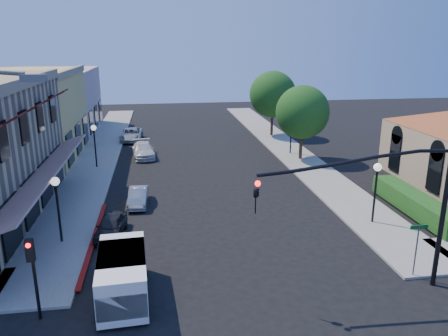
{
  "coord_description": "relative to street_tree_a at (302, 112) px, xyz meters",
  "views": [
    {
      "loc": [
        -3.27,
        -13.51,
        10.03
      ],
      "look_at": [
        0.5,
        11.65,
        2.6
      ],
      "focal_mm": 35.0,
      "sensor_mm": 36.0,
      "label": 1
    }
  ],
  "objects": [
    {
      "name": "parked_car_c",
      "position": [
        -13.6,
        3.0,
        -3.55
      ],
      "size": [
        2.25,
        4.63,
        1.3
      ],
      "primitive_type": "imported",
      "rotation": [
        0.0,
        0.0,
        0.1
      ],
      "color": "silver",
      "rests_on": "ground"
    },
    {
      "name": "signal_mast_arm",
      "position": [
        -2.94,
        -20.5,
        -0.11
      ],
      "size": [
        8.01,
        0.39,
        6.0
      ],
      "color": "black",
      "rests_on": "ground"
    },
    {
      "name": "lamppost_left_near",
      "position": [
        -17.3,
        -14.0,
        -1.46
      ],
      "size": [
        0.44,
        0.44,
        3.57
      ],
      "color": "black",
      "rests_on": "ground"
    },
    {
      "name": "hedge",
      "position": [
        2.9,
        -13.0,
        -4.19
      ],
      "size": [
        1.4,
        8.0,
        1.1
      ],
      "primitive_type": "cube",
      "color": "#1B4D16",
      "rests_on": "ground"
    },
    {
      "name": "lamppost_left_far",
      "position": [
        -17.3,
        0.0,
        -1.46
      ],
      "size": [
        0.44,
        0.44,
        3.57
      ],
      "color": "black",
      "rests_on": "ground"
    },
    {
      "name": "ground",
      "position": [
        -8.8,
        -22.0,
        -4.19
      ],
      "size": [
        120.0,
        120.0,
        0.0
      ],
      "primitive_type": "plane",
      "color": "black",
      "rests_on": "ground"
    },
    {
      "name": "curb_red_strip",
      "position": [
        -15.7,
        -14.0,
        -4.19
      ],
      "size": [
        0.25,
        10.0,
        0.06
      ],
      "primitive_type": "cube",
      "color": "maroon",
      "rests_on": "ground"
    },
    {
      "name": "sidewalk_right",
      "position": [
        -0.05,
        5.0,
        -4.13
      ],
      "size": [
        3.5,
        50.0,
        0.12
      ],
      "primitive_type": "cube",
      "color": "gray",
      "rests_on": "ground"
    },
    {
      "name": "secondary_signal",
      "position": [
        -16.8,
        -20.59,
        -1.88
      ],
      "size": [
        0.28,
        0.42,
        3.32
      ],
      "color": "black",
      "rests_on": "ground"
    },
    {
      "name": "lamppost_right_far",
      "position": [
        -0.3,
        2.0,
        -1.46
      ],
      "size": [
        0.44,
        0.44,
        3.57
      ],
      "color": "black",
      "rests_on": "ground"
    },
    {
      "name": "sidewalk_left",
      "position": [
        -17.55,
        5.0,
        -4.13
      ],
      "size": [
        3.5,
        50.0,
        0.12
      ],
      "primitive_type": "cube",
      "color": "gray",
      "rests_on": "ground"
    },
    {
      "name": "pink_stucco_building",
      "position": [
        -24.3,
        16.0,
        -0.69
      ],
      "size": [
        10.0,
        12.0,
        7.0
      ],
      "primitive_type": "cube",
      "color": "beige",
      "rests_on": "ground"
    },
    {
      "name": "lamppost_right_near",
      "position": [
        -0.3,
        -14.0,
        -1.46
      ],
      "size": [
        0.44,
        0.44,
        3.57
      ],
      "color": "black",
      "rests_on": "ground"
    },
    {
      "name": "white_van",
      "position": [
        -13.78,
        -19.59,
        -3.09
      ],
      "size": [
        2.11,
        4.39,
        1.9
      ],
      "color": "white",
      "rests_on": "ground"
    },
    {
      "name": "parked_car_a",
      "position": [
        -14.86,
        -13.45,
        -3.63
      ],
      "size": [
        1.75,
        3.44,
        1.12
      ],
      "primitive_type": "imported",
      "rotation": [
        0.0,
        0.0,
        -0.13
      ],
      "color": "black",
      "rests_on": "ground"
    },
    {
      "name": "street_tree_b",
      "position": [
        0.0,
        10.0,
        0.35
      ],
      "size": [
        4.94,
        4.94,
        7.02
      ],
      "color": "#382816",
      "rests_on": "ground"
    },
    {
      "name": "yellow_stucco_building",
      "position": [
        -24.3,
        4.0,
        -0.39
      ],
      "size": [
        10.0,
        12.0,
        7.6
      ],
      "primitive_type": "cube",
      "color": "#DABC62",
      "rests_on": "ground"
    },
    {
      "name": "street_tree_a",
      "position": [
        0.0,
        0.0,
        0.0
      ],
      "size": [
        4.56,
        4.56,
        6.48
      ],
      "color": "#382816",
      "rests_on": "ground"
    },
    {
      "name": "street_name_sign",
      "position": [
        -1.3,
        -19.8,
        -2.5
      ],
      "size": [
        0.8,
        0.06,
        2.5
      ],
      "color": "#595B5E",
      "rests_on": "ground"
    },
    {
      "name": "parked_car_d",
      "position": [
        -15.0,
        10.0,
        -3.55
      ],
      "size": [
        2.31,
        4.69,
        1.28
      ],
      "primitive_type": "imported",
      "rotation": [
        0.0,
        0.0,
        -0.04
      ],
      "color": "#A9ABAE",
      "rests_on": "ground"
    },
    {
      "name": "parked_car_b",
      "position": [
        -13.6,
        -9.0,
        -3.66
      ],
      "size": [
        1.28,
        3.31,
        1.07
      ],
      "primitive_type": "imported",
      "rotation": [
        0.0,
        0.0,
        -0.04
      ],
      "color": "#9A9C9F",
      "rests_on": "ground"
    }
  ]
}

